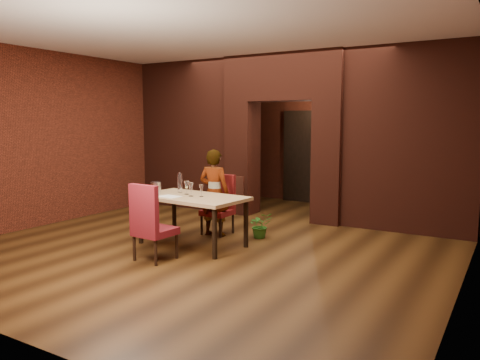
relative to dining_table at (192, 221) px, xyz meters
The scene contains 24 objects.
floor 0.81m from the dining_table, 66.21° to the left, with size 8.00×8.00×0.00m, color #402710.
ceiling 2.90m from the dining_table, 66.21° to the left, with size 7.00×8.00×0.04m, color silver.
wall_back 4.81m from the dining_table, 86.49° to the left, with size 7.00×0.04×3.20m, color maroon.
wall_left 3.50m from the dining_table, 168.63° to the left, with size 0.04×8.00×3.20m, color maroon.
wall_right 4.03m from the dining_table, ahead, with size 0.04×8.00×3.20m, color maroon.
pillar_left 2.83m from the dining_table, 104.11° to the left, with size 0.55×0.55×2.30m, color maroon.
pillar_right 3.02m from the dining_table, 64.98° to the left, with size 0.55×0.55×2.30m, color maroon.
lintel 3.56m from the dining_table, 83.86° to the left, with size 2.45×0.55×0.90m, color maroon.
wing_wall_left 3.58m from the dining_table, 128.13° to the left, with size 2.27×0.35×3.20m, color maroon.
wing_wall_right 3.93m from the dining_table, 44.99° to the left, with size 2.27×0.35×3.20m, color maroon.
vent_panel 2.45m from the dining_table, 105.79° to the left, with size 0.40×0.03×0.50m, color #9B432D.
rear_door 4.64m from the dining_table, 91.44° to the left, with size 0.90×0.08×2.10m, color black.
rear_door_frame 4.60m from the dining_table, 91.45° to the left, with size 1.02×0.04×2.22m, color black.
dining_table is the anchor object (origin of this frame).
chair_far 0.81m from the dining_table, 95.09° to the left, with size 0.46×0.46×1.00m, color maroon.
chair_near 0.89m from the dining_table, 88.52° to the right, with size 0.49×0.49×1.07m, color maroon.
person_seated 0.78m from the dining_table, 95.02° to the left, with size 0.53×0.35×1.45m, color white.
wine_glass_a 0.52m from the dining_table, 154.43° to the left, with size 0.09×0.09×0.21m, color white, non-canonical shape.
wine_glass_b 0.49m from the dining_table, 73.75° to the right, with size 0.09×0.09×0.21m, color white, non-canonical shape.
wine_glass_c 0.50m from the dining_table, ahead, with size 0.07×0.07×0.18m, color silver, non-canonical shape.
tasting_sheet 0.52m from the dining_table, 136.40° to the right, with size 0.32×0.23×0.00m, color silver.
wine_bucket 0.77m from the dining_table, 163.50° to the right, with size 0.16×0.16×0.20m, color silver.
water_bottle 0.70m from the dining_table, 152.93° to the left, with size 0.08×0.08×0.33m, color white.
potted_plant 1.18m from the dining_table, 54.06° to the left, with size 0.38×0.33×0.42m, color #28651B.
Camera 1 is at (3.98, -6.34, 1.91)m, focal length 35.00 mm.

